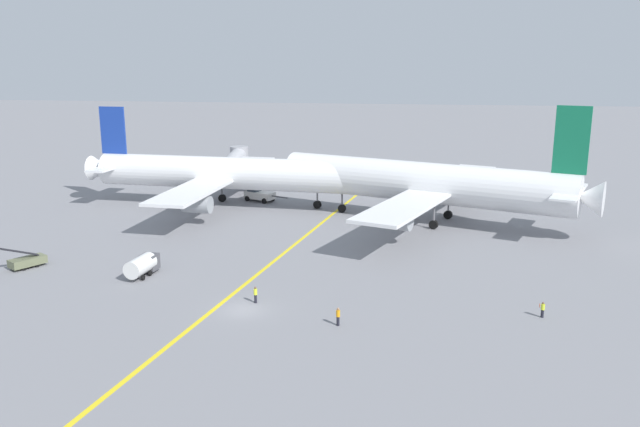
# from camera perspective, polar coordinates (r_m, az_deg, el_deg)

# --- Properties ---
(ground_plane) EXTENTS (600.00, 600.00, 0.00)m
(ground_plane) POSITION_cam_1_polar(r_m,az_deg,el_deg) (63.02, -6.87, -8.57)
(ground_plane) COLOR gray
(taxiway_stripe) EXTENTS (18.08, 118.78, 0.01)m
(taxiway_stripe) POSITION_cam_1_polar(r_m,az_deg,el_deg) (72.38, -5.76, -5.56)
(taxiway_stripe) COLOR yellow
(taxiway_stripe) RESTS_ON ground
(airliner_at_gate_left) EXTENTS (51.02, 43.52, 16.13)m
(airliner_at_gate_left) POSITION_cam_1_polar(r_m,az_deg,el_deg) (105.10, -8.09, 3.55)
(airliner_at_gate_left) COLOR white
(airliner_at_gate_left) RESTS_ON ground
(airliner_being_pushed) EXTENTS (48.59, 46.26, 17.93)m
(airliner_being_pushed) POSITION_cam_1_polar(r_m,az_deg,el_deg) (95.61, 9.34, 2.71)
(airliner_being_pushed) COLOR white
(airliner_being_pushed) RESTS_ON ground
(pushback_tug) EXTENTS (8.15, 4.44, 2.85)m
(pushback_tug) POSITION_cam_1_polar(r_m,az_deg,el_deg) (109.92, -5.48, 1.75)
(pushback_tug) COLOR white
(pushback_tug) RESTS_ON ground
(gse_belt_loader_portside) EXTENTS (3.58, 4.87, 3.02)m
(gse_belt_loader_portside) POSITION_cam_1_polar(r_m,az_deg,el_deg) (82.00, -24.79, -3.87)
(gse_belt_loader_portside) COLOR #666B4C
(gse_belt_loader_portside) RESTS_ON ground
(gse_fuel_bowser_stubby) EXTENTS (2.38, 5.06, 2.40)m
(gse_fuel_bowser_stubby) POSITION_cam_1_polar(r_m,az_deg,el_deg) (74.18, -15.61, -4.45)
(gse_fuel_bowser_stubby) COLOR silver
(gse_fuel_bowser_stubby) RESTS_ON ground
(ground_crew_marshaller_foreground) EXTENTS (0.36, 0.36, 1.71)m
(ground_crew_marshaller_foreground) POSITION_cam_1_polar(r_m,az_deg,el_deg) (64.28, -5.81, -7.23)
(ground_crew_marshaller_foreground) COLOR black
(ground_crew_marshaller_foreground) RESTS_ON ground
(ground_crew_wing_walker_right) EXTENTS (0.50, 0.36, 1.55)m
(ground_crew_wing_walker_right) POSITION_cam_1_polar(r_m,az_deg,el_deg) (64.09, 19.34, -8.12)
(ground_crew_wing_walker_right) COLOR black
(ground_crew_wing_walker_right) RESTS_ON ground
(ground_crew_ramp_agent_by_cones) EXTENTS (0.36, 0.36, 1.74)m
(ground_crew_ramp_agent_by_cones) POSITION_cam_1_polar(r_m,az_deg,el_deg) (58.78, 1.63, -9.20)
(ground_crew_ramp_agent_by_cones) COLOR black
(ground_crew_ramp_agent_by_cones) RESTS_ON ground
(jet_bridge) EXTENTS (5.72, 16.70, 6.00)m
(jet_bridge) POSITION_cam_1_polar(r_m,az_deg,el_deg) (130.08, -7.56, 4.89)
(jet_bridge) COLOR #B7B7BC
(jet_bridge) RESTS_ON ground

